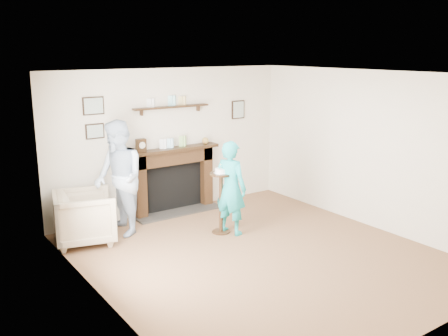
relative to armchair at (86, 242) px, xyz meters
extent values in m
plane|color=brown|center=(1.81, -1.87, 0.00)|extent=(5.00, 5.00, 0.00)
cube|color=beige|center=(1.81, 0.63, 1.25)|extent=(4.50, 0.04, 2.50)
cube|color=beige|center=(-0.44, -1.87, 1.25)|extent=(0.04, 5.00, 2.50)
cube|color=beige|center=(4.06, -1.87, 1.25)|extent=(0.04, 5.00, 2.50)
cube|color=silver|center=(1.81, -1.87, 2.50)|extent=(4.50, 5.00, 0.04)
cube|color=black|center=(1.15, 0.53, 0.55)|extent=(0.18, 0.20, 1.10)
cube|color=black|center=(2.47, 0.53, 0.55)|extent=(0.18, 0.20, 1.10)
cube|color=black|center=(1.81, 0.53, 0.98)|extent=(1.50, 0.20, 0.24)
cube|color=black|center=(1.81, 0.60, 0.43)|extent=(1.14, 0.06, 0.86)
cube|color=#2C2A27|center=(1.81, 0.41, 0.01)|extent=(1.60, 0.44, 0.03)
cube|color=black|center=(1.81, 0.50, 1.12)|extent=(1.68, 0.26, 0.05)
cube|color=black|center=(1.81, 0.55, 1.85)|extent=(1.40, 0.15, 0.03)
cube|color=black|center=(0.46, 0.61, 1.95)|extent=(0.34, 0.03, 0.28)
cube|color=black|center=(0.46, 0.61, 1.55)|extent=(0.30, 0.03, 0.24)
cube|color=black|center=(3.26, 0.61, 1.70)|extent=(0.28, 0.03, 0.34)
cube|color=black|center=(1.19, 0.50, 1.26)|extent=(0.16, 0.09, 0.22)
cylinder|color=beige|center=(1.19, 0.45, 1.27)|extent=(0.11, 0.01, 0.11)
sphere|color=green|center=(2.45, 0.50, 1.21)|extent=(0.12, 0.12, 0.12)
imported|color=#C0AD8F|center=(0.00, 0.00, 0.00)|extent=(1.04, 1.02, 0.78)
imported|color=#AEC1DA|center=(0.58, 0.03, 0.00)|extent=(0.68, 0.87, 1.78)
imported|color=teal|center=(1.99, -0.93, 0.00)|extent=(0.52, 0.63, 1.47)
cylinder|color=black|center=(1.88, -0.82, 0.01)|extent=(0.28, 0.28, 0.02)
cylinder|color=black|center=(1.88, -0.82, 0.48)|extent=(0.06, 0.06, 0.91)
cylinder|color=black|center=(1.88, -0.82, 0.95)|extent=(0.34, 0.34, 0.03)
cylinder|color=silver|center=(1.88, -0.82, 0.97)|extent=(0.23, 0.23, 0.01)
cylinder|color=white|center=(1.88, -0.82, 1.00)|extent=(0.18, 0.18, 0.07)
cylinder|color=#DCBF8B|center=(1.88, -0.82, 1.06)|extent=(0.01, 0.01, 0.05)
sphere|color=orange|center=(1.88, -0.82, 1.09)|extent=(0.02, 0.02, 0.02)
camera|label=1|loc=(-2.31, -6.91, 2.82)|focal=40.00mm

